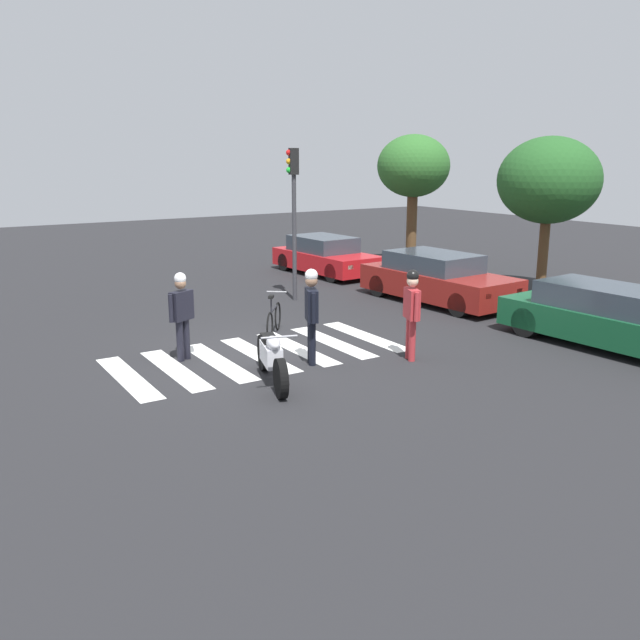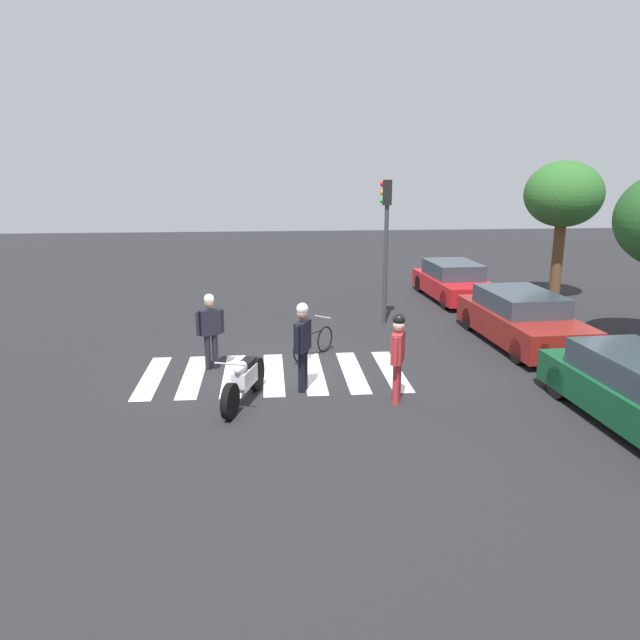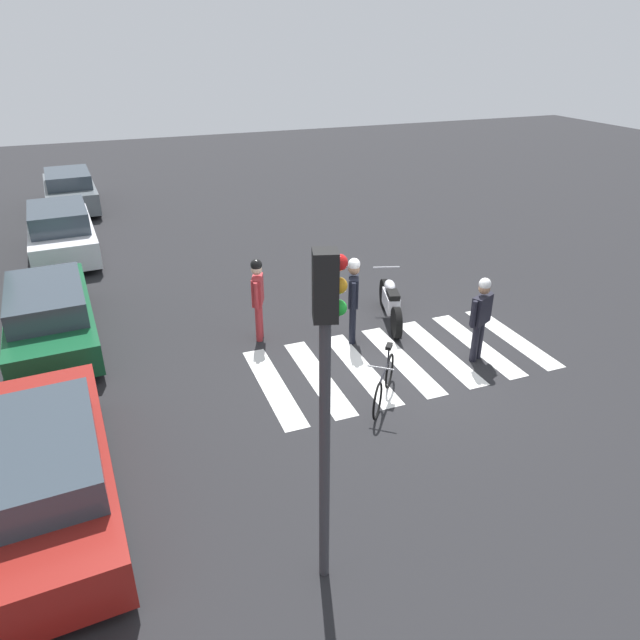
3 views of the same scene
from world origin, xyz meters
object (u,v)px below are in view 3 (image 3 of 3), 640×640
(car_white_van, at_px, (61,232))
(police_motorcycle, at_px, (390,302))
(officer_on_foot, at_px, (481,314))
(traffic_light_pole, at_px, (326,378))
(car_maroon_wagon, at_px, (38,474))
(car_green_compact, at_px, (49,313))
(officer_by_motorcycle, at_px, (353,294))
(car_grey_coupe, at_px, (70,190))
(leaning_bicycle, at_px, (384,383))
(pedestrian_bystander, at_px, (258,294))

(car_white_van, bearing_deg, police_motorcycle, -136.55)
(officer_on_foot, relative_size, traffic_light_pole, 0.42)
(car_maroon_wagon, distance_m, car_green_compact, 5.32)
(officer_by_motorcycle, distance_m, traffic_light_pole, 6.21)
(car_grey_coupe, distance_m, traffic_light_pole, 19.02)
(car_grey_coupe, bearing_deg, leaning_bicycle, -161.66)
(car_white_van, bearing_deg, car_green_compact, 178.30)
(officer_on_foot, distance_m, car_grey_coupe, 16.77)
(police_motorcycle, distance_m, traffic_light_pole, 7.45)
(police_motorcycle, distance_m, car_grey_coupe, 14.46)
(officer_on_foot, distance_m, car_white_van, 12.33)
(leaning_bicycle, bearing_deg, car_white_van, 27.87)
(car_maroon_wagon, xyz_separation_m, car_green_compact, (5.32, 0.02, -0.02))
(car_maroon_wagon, distance_m, car_white_van, 10.93)
(car_grey_coupe, bearing_deg, police_motorcycle, -152.12)
(officer_on_foot, relative_size, car_green_compact, 0.37)
(leaning_bicycle, xyz_separation_m, car_maroon_wagon, (-0.72, 5.54, 0.28))
(car_grey_coupe, relative_size, traffic_light_pole, 1.08)
(officer_by_motorcycle, relative_size, car_maroon_wagon, 0.40)
(pedestrian_bystander, height_order, car_maroon_wagon, pedestrian_bystander)
(officer_on_foot, bearing_deg, officer_by_motorcycle, 51.70)
(officer_on_foot, height_order, car_maroon_wagon, officer_on_foot)
(car_maroon_wagon, bearing_deg, officer_by_motorcycle, -63.33)
(traffic_light_pole, bearing_deg, leaning_bicycle, -37.17)
(leaning_bicycle, bearing_deg, traffic_light_pole, 142.83)
(car_maroon_wagon, height_order, car_white_van, car_white_van)
(officer_on_foot, xyz_separation_m, car_white_van, (9.54, 7.80, -0.30))
(officer_on_foot, bearing_deg, car_grey_coupe, 26.89)
(pedestrian_bystander, xyz_separation_m, car_maroon_wagon, (-3.80, 4.12, -0.41))
(police_motorcycle, height_order, car_white_van, car_white_van)
(officer_by_motorcycle, distance_m, car_green_compact, 6.41)
(officer_by_motorcycle, bearing_deg, car_maroon_wagon, 116.67)
(car_grey_coupe, xyz_separation_m, traffic_light_pole, (-18.68, -2.85, 2.13))
(pedestrian_bystander, xyz_separation_m, car_grey_coupe, (12.54, 3.75, -0.38))
(police_motorcycle, distance_m, officer_by_motorcycle, 1.47)
(officer_on_foot, bearing_deg, car_maroon_wagon, 99.88)
(car_white_van, height_order, traffic_light_pole, traffic_light_pole)
(officer_by_motorcycle, bearing_deg, leaning_bicycle, 170.21)
(officer_on_foot, distance_m, car_green_compact, 8.90)
(police_motorcycle, xyz_separation_m, leaning_bicycle, (-2.83, 1.59, -0.10))
(car_green_compact, xyz_separation_m, car_grey_coupe, (11.02, -0.38, 0.04))
(officer_by_motorcycle, relative_size, car_green_compact, 0.40)
(traffic_light_pole, bearing_deg, car_grey_coupe, 8.68)
(car_green_compact, xyz_separation_m, traffic_light_pole, (-7.66, -3.24, 2.17))
(officer_by_motorcycle, height_order, pedestrian_bystander, officer_by_motorcycle)
(car_green_compact, bearing_deg, police_motorcycle, -103.86)
(officer_by_motorcycle, height_order, car_green_compact, officer_by_motorcycle)
(car_white_van, height_order, car_grey_coupe, car_white_van)
(car_green_compact, height_order, car_white_van, car_white_van)
(pedestrian_bystander, distance_m, car_white_van, 8.17)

